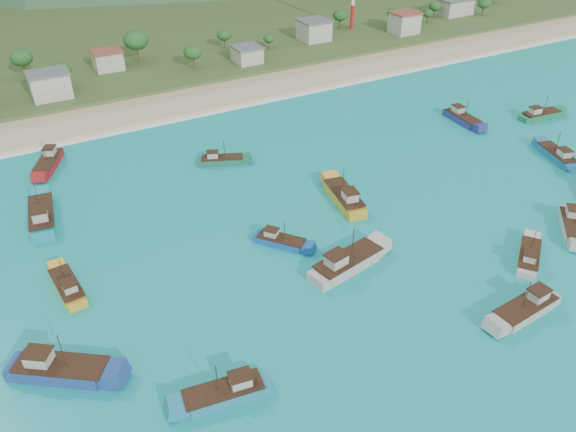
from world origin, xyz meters
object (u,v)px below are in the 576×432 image
boat_0 (526,309)px  boat_2 (347,264)px  boat_16 (540,116)px  boat_17 (462,119)px  boat_15 (42,217)px  boat_10 (49,163)px  boat_5 (225,394)px  boat_4 (557,156)px  boat_18 (572,226)px  boat_3 (281,242)px  boat_19 (221,161)px  boat_25 (529,258)px  boat_9 (68,288)px  boat_8 (60,370)px  boat_11 (344,198)px

boat_0 → boat_2: (-15.89, 19.84, 0.18)m
boat_16 → boat_17: size_ratio=0.98×
boat_15 → boat_0: bearing=-38.1°
boat_10 → boat_5: bearing=121.9°
boat_4 → boat_17: size_ratio=1.01×
boat_10 → boat_17: (86.74, -23.69, -0.01)m
boat_15 → boat_16: bearing=1.7°
boat_16 → boat_18: (-31.89, -33.82, 0.02)m
boat_3 → boat_17: size_ratio=0.78×
boat_4 → boat_10: bearing=169.7°
boat_19 → boat_17: bearing=104.5°
boat_5 → boat_25: size_ratio=1.15×
boat_9 → boat_16: boat_16 is taller
boat_4 → boat_16: (13.36, 15.54, -0.02)m
boat_8 → boat_15: (3.53, 35.67, 0.04)m
boat_16 → boat_25: bearing=-44.9°
boat_5 → boat_18: bearing=-78.9°
boat_0 → boat_11: (-5.78, 35.64, 0.10)m
boat_0 → boat_4: bearing=-59.7°
boat_8 → boat_25: 67.97m
boat_8 → boat_17: (94.57, 31.86, -0.19)m
boat_18 → boat_19: size_ratio=1.03×
boat_5 → boat_11: 45.74m
boat_8 → boat_18: 80.40m
boat_3 → boat_18: size_ratio=0.87×
boat_0 → boat_9: (-53.61, 34.95, -0.17)m
boat_16 → boat_19: 75.17m
boat_3 → boat_15: (-32.15, 25.16, 0.44)m
boat_8 → boat_11: 54.04m
boat_18 → boat_16: bearing=-89.4°
boat_15 → boat_11: bearing=-14.6°
boat_10 → boat_25: bearing=156.5°
boat_8 → boat_9: (3.75, 15.40, -0.30)m
boat_11 → boat_17: boat_11 is taller
boat_17 → boat_3: bearing=23.8°
boat_4 → boat_18: size_ratio=1.12×
boat_10 → boat_16: size_ratio=1.04×
boat_8 → boat_16: size_ratio=1.16×
boat_9 → boat_2: bearing=-27.5°
boat_0 → boat_5: (-41.38, 6.92, -0.07)m
boat_17 → boat_10: bearing=-11.4°
boat_2 → boat_10: bearing=-160.0°
boat_4 → boat_16: size_ratio=1.03×
boat_3 → boat_18: bearing=117.6°
boat_0 → boat_8: bearing=66.6°
boat_3 → boat_11: boat_11 is taller
boat_9 → boat_15: 20.27m
boat_17 → boat_18: boat_17 is taller
boat_8 → boat_10: (7.83, 55.55, -0.18)m
boat_11 → boat_18: (28.28, -25.36, -0.17)m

